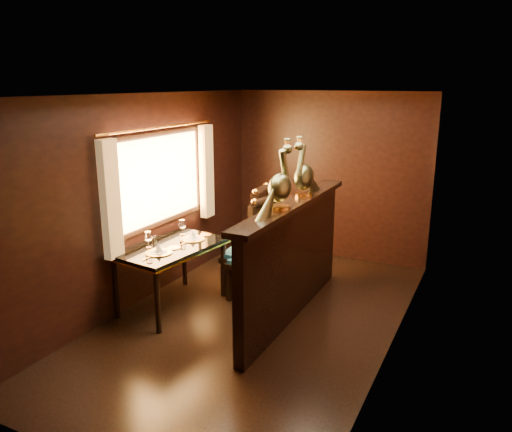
# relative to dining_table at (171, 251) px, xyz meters

# --- Properties ---
(ground) EXTENTS (5.00, 5.00, 0.00)m
(ground) POSITION_rel_dining_table_xyz_m (1.05, 0.11, -0.70)
(ground) COLOR black
(ground) RESTS_ON ground
(room_shell) EXTENTS (3.04, 5.04, 2.52)m
(room_shell) POSITION_rel_dining_table_xyz_m (0.97, 0.12, 0.88)
(room_shell) COLOR black
(room_shell) RESTS_ON ground
(partition) EXTENTS (0.26, 2.70, 1.36)m
(partition) POSITION_rel_dining_table_xyz_m (1.37, 0.41, 0.01)
(partition) COLOR black
(partition) RESTS_ON ground
(dining_table) EXTENTS (0.94, 1.39, 0.97)m
(dining_table) POSITION_rel_dining_table_xyz_m (0.00, 0.00, 0.00)
(dining_table) COLOR black
(dining_table) RESTS_ON ground
(chair_left) EXTENTS (0.59, 0.61, 1.36)m
(chair_left) POSITION_rel_dining_table_xyz_m (0.89, 0.55, 0.01)
(chair_left) COLOR black
(chair_left) RESTS_ON ground
(chair_right) EXTENTS (0.57, 0.59, 1.41)m
(chair_right) POSITION_rel_dining_table_xyz_m (0.70, 0.78, 0.04)
(chair_right) COLOR black
(chair_right) RESTS_ON ground
(peacock_left) EXTENTS (0.22, 0.60, 0.71)m
(peacock_left) POSITION_rel_dining_table_xyz_m (1.38, 0.02, 1.02)
(peacock_left) COLOR #1A503E
(peacock_left) RESTS_ON partition
(peacock_right) EXTENTS (0.22, 0.59, 0.70)m
(peacock_right) POSITION_rel_dining_table_xyz_m (1.38, 0.69, 1.01)
(peacock_right) COLOR #1A503E
(peacock_right) RESTS_ON partition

